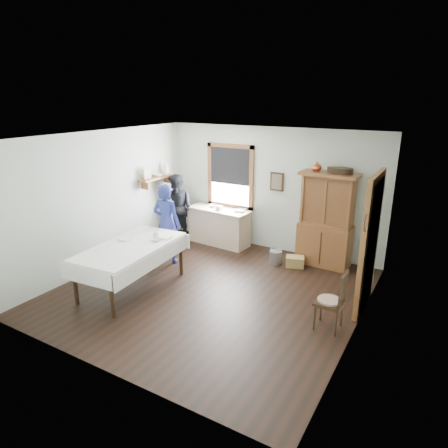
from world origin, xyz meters
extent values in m
cube|color=black|center=(0.00, 0.00, 0.01)|extent=(5.00, 5.00, 0.01)
cube|color=silver|center=(0.00, 0.00, 2.70)|extent=(5.00, 5.00, 0.01)
cube|color=#B2BBAD|center=(0.00, 2.50, 1.35)|extent=(5.00, 0.01, 2.70)
cube|color=#B2BBAD|center=(0.00, -2.50, 1.35)|extent=(5.00, 0.01, 2.70)
cube|color=#B2BBAD|center=(-2.50, 0.00, 1.35)|extent=(0.01, 5.00, 2.70)
cube|color=#B2BBAD|center=(2.50, 0.00, 1.35)|extent=(0.01, 5.00, 2.70)
cube|color=white|center=(-1.00, 2.48, 1.55)|extent=(1.00, 0.02, 1.30)
cube|color=brown|center=(-1.00, 2.46, 2.25)|extent=(1.18, 0.06, 0.09)
cube|color=brown|center=(-1.00, 2.46, 0.85)|extent=(1.18, 0.06, 0.09)
cube|color=brown|center=(-1.54, 2.46, 1.55)|extent=(0.09, 0.06, 1.48)
cube|color=brown|center=(-0.46, 2.46, 1.55)|extent=(0.09, 0.06, 1.48)
cube|color=black|center=(-1.00, 2.44, 1.79)|extent=(0.98, 0.03, 0.82)
cube|color=#423B2F|center=(2.47, 0.85, 1.05)|extent=(0.03, 0.90, 2.10)
cube|color=brown|center=(2.44, 0.34, 1.05)|extent=(0.08, 0.12, 2.10)
cube|color=brown|center=(2.44, 1.36, 1.05)|extent=(0.08, 0.12, 2.10)
cube|color=brown|center=(2.44, 0.85, 2.16)|extent=(0.08, 1.14, 0.12)
cube|color=brown|center=(-2.37, 1.50, 1.55)|extent=(0.24, 1.00, 0.04)
cube|color=brown|center=(-2.37, 1.10, 1.45)|extent=(0.22, 0.03, 0.18)
cube|color=brown|center=(-2.37, 1.90, 1.45)|extent=(0.22, 0.03, 0.18)
cube|color=#C9B08C|center=(-2.37, 1.20, 1.68)|extent=(0.03, 0.22, 0.24)
cylinder|color=white|center=(-2.37, 1.85, 1.68)|extent=(0.12, 0.12, 0.22)
cube|color=black|center=(0.15, 2.46, 1.55)|extent=(0.30, 0.04, 0.40)
torus|color=black|center=(2.45, 0.30, 1.72)|extent=(0.01, 0.27, 0.27)
cube|color=#C9B08C|center=(-1.10, 2.13, 0.42)|extent=(1.51, 0.67, 0.84)
cube|color=brown|center=(1.36, 2.18, 0.95)|extent=(1.14, 0.58, 1.91)
cube|color=white|center=(-1.27, -0.61, 0.41)|extent=(1.24, 2.14, 0.83)
cube|color=black|center=(2.14, -0.11, 0.47)|extent=(0.45, 0.45, 0.94)
cube|color=gray|center=(0.51, 1.72, 0.14)|extent=(0.29, 0.29, 0.28)
cube|color=#A28449|center=(0.91, 1.78, 0.11)|extent=(0.42, 0.36, 0.21)
imported|color=navy|center=(-1.49, 0.69, 0.77)|extent=(0.60, 0.44, 1.54)
imported|color=black|center=(-2.05, 1.82, 0.74)|extent=(0.77, 0.62, 1.48)
imported|color=white|center=(-1.13, -0.09, 0.87)|extent=(0.15, 0.15, 0.09)
imported|color=white|center=(-1.24, 0.07, 0.87)|extent=(0.11, 0.11, 0.09)
imported|color=white|center=(-1.03, -0.18, 0.85)|extent=(0.26, 0.26, 0.05)
imported|color=brown|center=(-0.71, 2.22, 0.85)|extent=(0.23, 0.28, 0.02)
imported|color=white|center=(-1.31, 2.21, 0.87)|extent=(0.21, 0.21, 0.06)
imported|color=white|center=(-2.37, 1.55, 1.60)|extent=(0.22, 0.22, 0.05)
camera|label=1|loc=(3.43, -5.40, 3.34)|focal=32.00mm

